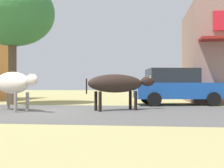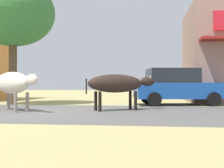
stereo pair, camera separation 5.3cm
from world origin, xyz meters
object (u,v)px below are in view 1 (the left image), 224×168
at_px(roadside_tree, 12,13).
at_px(cow_near_brown, 13,83).
at_px(parked_hatchback_car, 176,86).
at_px(cow_far_dark, 118,84).

bearing_deg(roadside_tree, cow_near_brown, -63.84).
bearing_deg(roadside_tree, parked_hatchback_car, 4.49).
distance_m(parked_hatchback_car, cow_near_brown, 7.06).
bearing_deg(parked_hatchback_car, roadside_tree, -175.51).
xyz_separation_m(cow_near_brown, cow_far_dark, (3.60, 0.68, -0.02)).
distance_m(roadside_tree, parked_hatchback_car, 8.28).
bearing_deg(parked_hatchback_car, cow_far_dark, -127.39).
relative_size(roadside_tree, cow_far_dark, 2.34).
xyz_separation_m(roadside_tree, cow_far_dark, (5.16, -2.50, -3.31)).
xyz_separation_m(roadside_tree, parked_hatchback_car, (7.53, 0.59, -3.41)).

